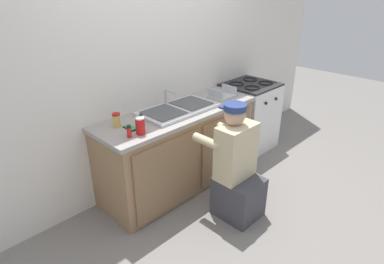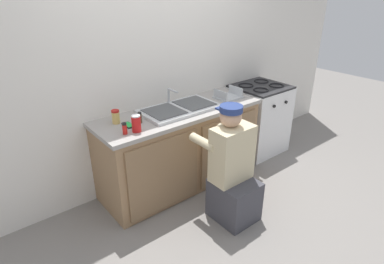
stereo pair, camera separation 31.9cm
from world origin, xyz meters
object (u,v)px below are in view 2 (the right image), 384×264
Objects in this scene: stove_range at (258,118)px; spice_bottle_red at (125,129)px; condiment_jar at (116,117)px; dish_rack_tray at (228,96)px; plumber_person at (232,174)px; soda_cup_red at (136,123)px; sink_double_basin at (180,108)px; cell_phone at (128,125)px; spice_bottle_pepper at (140,118)px.

stove_range is 2.03m from spice_bottle_red.
condiment_jar is 1.31m from dish_rack_tray.
plumber_person reaches higher than soda_cup_red.
plumber_person is 3.94× the size of dish_rack_tray.
plumber_person is at bearing -87.65° from sink_double_basin.
dish_rack_tray reaches higher than cell_phone.
cell_phone is (-0.60, -0.02, -0.01)m from sink_double_basin.
sink_double_basin is at bearing 179.90° from stove_range.
spice_bottle_pepper is 0.19m from soda_cup_red.
sink_double_basin is at bearing 2.12° from cell_phone.
spice_bottle_red is (-0.22, -0.13, 0.00)m from spice_bottle_pepper.
condiment_jar reaches higher than cell_phone.
soda_cup_red reaches higher than cell_phone.
sink_double_basin is 7.62× the size of spice_bottle_pepper.
condiment_jar is 0.15m from cell_phone.
stove_range is 1.98m from condiment_jar.
stove_range is 1.44m from plumber_person.
stove_range is 0.81× the size of plumber_person.
sink_double_basin reaches higher than spice_bottle_red.
spice_bottle_pepper is at bearing 125.34° from plumber_person.
spice_bottle_pepper is 0.69× the size of soda_cup_red.
spice_bottle_red is (-0.70, -0.16, 0.03)m from sink_double_basin.
cell_phone is at bearing 52.38° from spice_bottle_red.
soda_cup_red is at bearing 137.62° from plumber_person.
soda_cup_red is at bearing -163.47° from sink_double_basin.
spice_bottle_pepper is at bearing -176.29° from sink_double_basin.
soda_cup_red is at bearing -174.61° from stove_range.
plumber_person reaches higher than condiment_jar.
plumber_person is 7.89× the size of cell_phone.
dish_rack_tray is (-0.61, -0.04, 0.45)m from stove_range.
spice_bottle_pepper is (-1.74, -0.03, 0.47)m from stove_range.
dish_rack_tray is 2.00× the size of cell_phone.
dish_rack_tray is at bearing 5.04° from spice_bottle_red.
dish_rack_tray reaches higher than stove_range.
dish_rack_tray is 1.24m from cell_phone.
condiment_jar reaches higher than spice_bottle_red.
spice_bottle_red is 1.36m from dish_rack_tray.
spice_bottle_red reaches higher than stove_range.
plumber_person is 10.52× the size of spice_bottle_red.
plumber_person reaches higher than dish_rack_tray.
spice_bottle_pepper is at bearing -4.49° from cell_phone.
plumber_person is at bearing -54.66° from spice_bottle_pepper.
plumber_person is 7.26× the size of soda_cup_red.
condiment_jar is at bearing 171.35° from sink_double_basin.
dish_rack_tray reaches higher than spice_bottle_red.
spice_bottle_pepper is 0.75× the size of cell_phone.
sink_double_basin reaches higher than cell_phone.
spice_bottle_pepper and spice_bottle_red have the same top height.
plumber_person is 1.05m from cell_phone.
cell_phone is (0.00, 0.16, -0.07)m from soda_cup_red.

